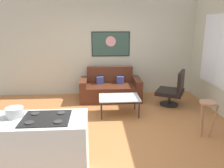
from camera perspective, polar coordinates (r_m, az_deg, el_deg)
ground at (r=4.76m, az=-0.14°, el=-11.30°), size 6.40×6.40×0.04m
back_wall at (r=6.72m, az=-1.57°, el=9.22°), size 6.40×0.05×2.80m
couch at (r=6.37m, az=-0.40°, el=-1.27°), size 1.68×0.84×0.89m
coffee_table at (r=5.30m, az=1.84°, el=-3.66°), size 0.94×0.65×0.43m
armchair at (r=6.05m, az=15.23°, el=-1.44°), size 0.89×0.90×0.93m
bar_stool at (r=4.61m, az=22.85°, el=-6.12°), size 0.35×0.35×0.70m
kitchen_counter at (r=3.31m, az=-20.69°, el=-15.64°), size 1.61×0.66×0.95m
mixing_bowl at (r=3.20m, az=-23.32°, el=-6.61°), size 0.23×0.23×0.13m
wall_painting at (r=6.67m, az=-0.33°, el=10.04°), size 1.11×0.03×0.71m
window at (r=5.93m, az=25.20°, el=7.53°), size 0.03×1.55×1.70m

